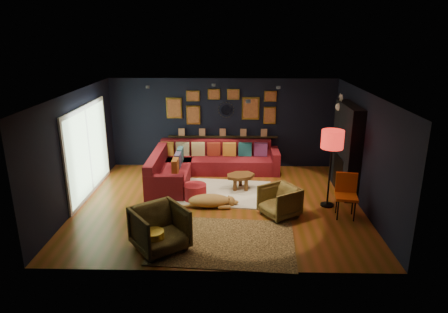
{
  "coord_description": "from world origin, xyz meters",
  "views": [
    {
      "loc": [
        0.32,
        -8.59,
        3.9
      ],
      "look_at": [
        0.1,
        0.3,
        1.07
      ],
      "focal_mm": 32.0,
      "sensor_mm": 36.0,
      "label": 1
    }
  ],
  "objects_px": {
    "pouf": "(195,192)",
    "floor_lamp": "(332,142)",
    "orange_chair": "(346,191)",
    "dog": "(209,198)",
    "coffee_table": "(241,177)",
    "sectional": "(200,165)",
    "armchair_left": "(160,227)",
    "armchair_right": "(280,200)",
    "gold_stool": "(154,243)"
  },
  "relations": [
    {
      "from": "gold_stool",
      "to": "dog",
      "type": "distance_m",
      "value": 2.23
    },
    {
      "from": "floor_lamp",
      "to": "dog",
      "type": "height_order",
      "value": "floor_lamp"
    },
    {
      "from": "floor_lamp",
      "to": "dog",
      "type": "distance_m",
      "value": 3.03
    },
    {
      "from": "armchair_left",
      "to": "dog",
      "type": "distance_m",
      "value": 2.03
    },
    {
      "from": "sectional",
      "to": "pouf",
      "type": "distance_m",
      "value": 1.61
    },
    {
      "from": "pouf",
      "to": "gold_stool",
      "type": "distance_m",
      "value": 2.5
    },
    {
      "from": "gold_stool",
      "to": "dog",
      "type": "bearing_deg",
      "value": 67.03
    },
    {
      "from": "coffee_table",
      "to": "dog",
      "type": "relative_size",
      "value": 0.7
    },
    {
      "from": "armchair_left",
      "to": "gold_stool",
      "type": "bearing_deg",
      "value": -148.0
    },
    {
      "from": "gold_stool",
      "to": "orange_chair",
      "type": "xyz_separation_m",
      "value": [
        3.86,
        1.7,
        0.33
      ]
    },
    {
      "from": "pouf",
      "to": "floor_lamp",
      "type": "bearing_deg",
      "value": -4.62
    },
    {
      "from": "armchair_left",
      "to": "gold_stool",
      "type": "relative_size",
      "value": 1.93
    },
    {
      "from": "pouf",
      "to": "orange_chair",
      "type": "relative_size",
      "value": 0.58
    },
    {
      "from": "orange_chair",
      "to": "armchair_right",
      "type": "bearing_deg",
      "value": -170.06
    },
    {
      "from": "armchair_left",
      "to": "dog",
      "type": "height_order",
      "value": "armchair_left"
    },
    {
      "from": "armchair_left",
      "to": "gold_stool",
      "type": "xyz_separation_m",
      "value": [
        -0.08,
        -0.2,
        -0.22
      ]
    },
    {
      "from": "floor_lamp",
      "to": "armchair_left",
      "type": "bearing_deg",
      "value": -150.43
    },
    {
      "from": "sectional",
      "to": "dog",
      "type": "relative_size",
      "value": 2.62
    },
    {
      "from": "coffee_table",
      "to": "orange_chair",
      "type": "distance_m",
      "value": 2.68
    },
    {
      "from": "orange_chair",
      "to": "dog",
      "type": "xyz_separation_m",
      "value": [
        -2.99,
        0.35,
        -0.35
      ]
    },
    {
      "from": "pouf",
      "to": "armchair_left",
      "type": "xyz_separation_m",
      "value": [
        -0.43,
        -2.25,
        0.24
      ]
    },
    {
      "from": "armchair_left",
      "to": "floor_lamp",
      "type": "distance_m",
      "value": 4.19
    },
    {
      "from": "armchair_left",
      "to": "armchair_right",
      "type": "distance_m",
      "value": 2.77
    },
    {
      "from": "pouf",
      "to": "armchair_left",
      "type": "height_order",
      "value": "armchair_left"
    },
    {
      "from": "dog",
      "to": "coffee_table",
      "type": "bearing_deg",
      "value": 52.95
    },
    {
      "from": "orange_chair",
      "to": "coffee_table",
      "type": "bearing_deg",
      "value": 156.23
    },
    {
      "from": "armchair_right",
      "to": "dog",
      "type": "xyz_separation_m",
      "value": [
        -1.56,
        0.39,
        -0.15
      ]
    },
    {
      "from": "orange_chair",
      "to": "floor_lamp",
      "type": "height_order",
      "value": "floor_lamp"
    },
    {
      "from": "pouf",
      "to": "dog",
      "type": "bearing_deg",
      "value": -47.66
    },
    {
      "from": "dog",
      "to": "floor_lamp",
      "type": "bearing_deg",
      "value": 0.4
    },
    {
      "from": "sectional",
      "to": "floor_lamp",
      "type": "height_order",
      "value": "floor_lamp"
    },
    {
      "from": "armchair_left",
      "to": "armchair_right",
      "type": "xyz_separation_m",
      "value": [
        2.35,
        1.46,
        -0.08
      ]
    },
    {
      "from": "floor_lamp",
      "to": "orange_chair",
      "type": "bearing_deg",
      "value": -62.45
    },
    {
      "from": "armchair_right",
      "to": "sectional",
      "type": "bearing_deg",
      "value": -173.58
    },
    {
      "from": "coffee_table",
      "to": "gold_stool",
      "type": "relative_size",
      "value": 1.94
    },
    {
      "from": "orange_chair",
      "to": "pouf",
      "type": "bearing_deg",
      "value": 175.87
    },
    {
      "from": "orange_chair",
      "to": "dog",
      "type": "height_order",
      "value": "orange_chair"
    },
    {
      "from": "coffee_table",
      "to": "floor_lamp",
      "type": "bearing_deg",
      "value": -24.83
    },
    {
      "from": "sectional",
      "to": "pouf",
      "type": "relative_size",
      "value": 6.16
    },
    {
      "from": "pouf",
      "to": "armchair_right",
      "type": "distance_m",
      "value": 2.09
    },
    {
      "from": "sectional",
      "to": "pouf",
      "type": "bearing_deg",
      "value": -89.33
    },
    {
      "from": "sectional",
      "to": "floor_lamp",
      "type": "relative_size",
      "value": 1.89
    },
    {
      "from": "armchair_left",
      "to": "floor_lamp",
      "type": "bearing_deg",
      "value": -7.65
    },
    {
      "from": "pouf",
      "to": "dog",
      "type": "distance_m",
      "value": 0.54
    },
    {
      "from": "coffee_table",
      "to": "armchair_left",
      "type": "distance_m",
      "value": 3.3
    },
    {
      "from": "sectional",
      "to": "armchair_left",
      "type": "xyz_separation_m",
      "value": [
        -0.41,
        -3.86,
        0.13
      ]
    },
    {
      "from": "orange_chair",
      "to": "floor_lamp",
      "type": "relative_size",
      "value": 0.53
    },
    {
      "from": "armchair_right",
      "to": "floor_lamp",
      "type": "height_order",
      "value": "floor_lamp"
    },
    {
      "from": "armchair_left",
      "to": "floor_lamp",
      "type": "relative_size",
      "value": 0.51
    },
    {
      "from": "pouf",
      "to": "orange_chair",
      "type": "height_order",
      "value": "orange_chair"
    }
  ]
}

